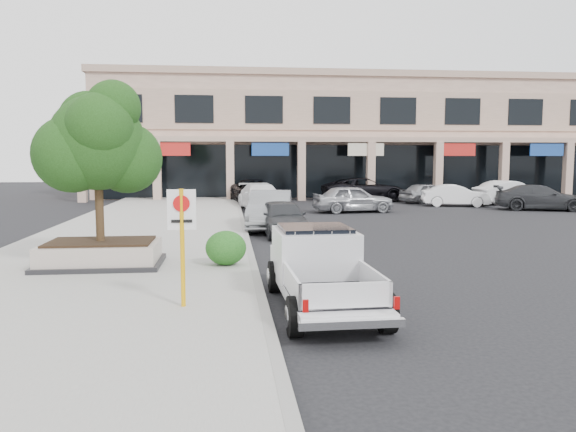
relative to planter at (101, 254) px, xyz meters
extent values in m
plane|color=black|center=(5.63, -3.07, -0.48)|extent=(120.00, 120.00, 0.00)
cube|color=gray|center=(0.13, 2.93, -0.40)|extent=(8.00, 52.00, 0.15)
cube|color=gray|center=(4.08, 2.93, -0.40)|extent=(0.20, 52.00, 0.15)
cube|color=tan|center=(13.63, 30.93, 4.02)|extent=(40.00, 10.00, 9.00)
cube|color=gray|center=(13.63, 30.93, 8.77)|extent=(40.40, 10.40, 0.50)
cube|color=gray|center=(13.63, 24.83, 3.82)|extent=(40.00, 2.20, 0.35)
cube|color=tan|center=(-6.37, 23.98, 1.62)|extent=(0.55, 0.55, 4.20)
cube|color=black|center=(13.63, 25.88, 1.52)|extent=(39.20, 0.08, 3.90)
cube|color=black|center=(0.00, 0.00, -0.27)|extent=(3.20, 2.20, 0.12)
cube|color=#AC9D90|center=(0.00, 0.00, 0.04)|extent=(3.00, 2.00, 0.50)
cube|color=black|center=(0.00, 0.00, 0.32)|extent=(2.70, 1.70, 0.06)
cylinder|color=black|center=(0.00, 0.00, 1.45)|extent=(0.22, 0.22, 2.20)
sphere|color=#16330E|center=(0.00, 0.00, 2.95)|extent=(2.50, 2.50, 2.50)
sphere|color=#16330E|center=(0.70, 0.30, 2.55)|extent=(1.90, 1.90, 1.90)
sphere|color=#16330E|center=(-0.30, 0.50, 3.55)|extent=(1.60, 1.60, 1.60)
cylinder|color=#E9A60C|center=(2.51, -4.44, 0.82)|extent=(0.09, 0.09, 2.30)
cube|color=white|center=(2.51, -4.44, 1.57)|extent=(0.55, 0.03, 0.78)
cylinder|color=red|center=(2.51, -4.47, 1.69)|extent=(0.32, 0.02, 0.32)
ellipsoid|color=#194D16|center=(3.34, -0.29, 0.14)|extent=(1.10, 0.99, 0.93)
imported|color=#2D2E32|center=(5.54, 6.41, 0.22)|extent=(1.97, 4.22, 1.40)
imported|color=gray|center=(5.21, 8.44, 0.34)|extent=(2.36, 5.13, 1.63)
imported|color=white|center=(5.36, 17.09, 0.28)|extent=(2.81, 5.48, 1.52)
imported|color=black|center=(5.19, 21.70, 0.32)|extent=(3.34, 5.99, 1.58)
imported|color=#96989D|center=(10.34, 15.15, 0.28)|extent=(4.60, 2.23, 1.51)
imported|color=white|center=(17.60, 18.27, 0.20)|extent=(4.31, 2.30, 1.35)
imported|color=#2A2C2F|center=(21.41, 15.22, 0.25)|extent=(5.42, 3.56, 1.46)
imported|color=black|center=(12.94, 22.97, 0.35)|extent=(6.01, 2.96, 1.64)
imported|color=gray|center=(16.75, 21.02, 0.20)|extent=(4.25, 2.96, 1.34)
imported|color=silver|center=(21.66, 19.29, 0.29)|extent=(4.89, 2.47, 1.54)
camera|label=1|loc=(3.38, -15.33, 2.58)|focal=35.00mm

